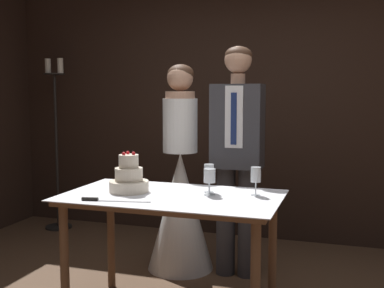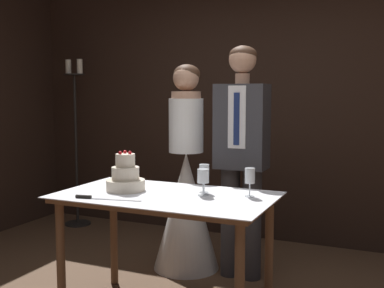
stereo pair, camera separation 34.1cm
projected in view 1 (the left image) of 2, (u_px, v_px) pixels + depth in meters
The scene contains 10 objects.
wall_back at pixel (259, 108), 4.77m from camera, with size 5.56×0.12×2.61m, color black.
cake_table at pixel (172, 210), 3.06m from camera, with size 1.38×0.79×0.80m.
tiered_cake at pixel (129, 179), 3.14m from camera, with size 0.26×0.26×0.27m.
cake_knife at pixel (103, 200), 2.88m from camera, with size 0.42×0.10×0.02m.
wine_glass_near at pixel (210, 177), 3.03m from camera, with size 0.07×0.07×0.17m.
wine_glass_middle at pixel (209, 173), 3.12m from camera, with size 0.06×0.06×0.19m.
wine_glass_far at pixel (256, 175), 3.03m from camera, with size 0.06×0.06×0.18m.
bride at pixel (180, 195), 3.93m from camera, with size 0.54×0.54×1.68m.
groom at pixel (237, 150), 3.74m from camera, with size 0.39×0.25×1.80m.
candle_stand at pixel (56, 148), 5.10m from camera, with size 0.28×0.28×1.81m.
Camera 1 is at (0.86, -2.62, 1.44)m, focal length 45.00 mm.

